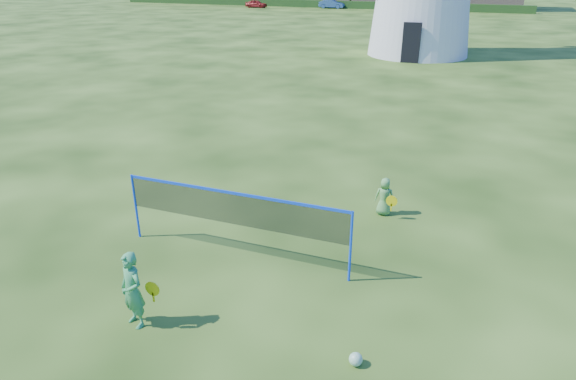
# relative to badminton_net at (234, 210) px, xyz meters

# --- Properties ---
(ground) EXTENTS (220.00, 220.00, 0.00)m
(ground) POSITION_rel_badminton_net_xyz_m (0.77, 0.08, -1.14)
(ground) COLOR black
(ground) RESTS_ON ground
(badminton_net) EXTENTS (5.05, 0.05, 1.55)m
(badminton_net) POSITION_rel_badminton_net_xyz_m (0.00, 0.00, 0.00)
(badminton_net) COLOR blue
(badminton_net) RESTS_ON ground
(player_girl) EXTENTS (0.72, 0.50, 1.43)m
(player_girl) POSITION_rel_badminton_net_xyz_m (-0.65, -2.62, -0.43)
(player_girl) COLOR #3A9351
(player_girl) RESTS_ON ground
(player_boy) EXTENTS (0.61, 0.41, 0.97)m
(player_boy) POSITION_rel_badminton_net_xyz_m (2.57, 3.17, -0.65)
(player_boy) COLOR #57994A
(player_boy) RESTS_ON ground
(play_ball) EXTENTS (0.22, 0.22, 0.22)m
(play_ball) POSITION_rel_badminton_net_xyz_m (3.19, -2.22, -1.03)
(play_ball) COLOR green
(play_ball) RESTS_ON ground
(hedge) EXTENTS (62.00, 0.80, 1.00)m
(hedge) POSITION_rel_badminton_net_xyz_m (-21.23, 66.08, -0.64)
(hedge) COLOR #193814
(hedge) RESTS_ON ground
(car_left) EXTENTS (3.21, 1.35, 1.08)m
(car_left) POSITION_rel_badminton_net_xyz_m (-27.63, 62.46, -0.60)
(car_left) COLOR maroon
(car_left) RESTS_ON ground
(car_right) EXTENTS (3.69, 1.36, 1.21)m
(car_right) POSITION_rel_badminton_net_xyz_m (-17.06, 65.34, -0.54)
(car_right) COLOR #2A4E7F
(car_right) RESTS_ON ground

